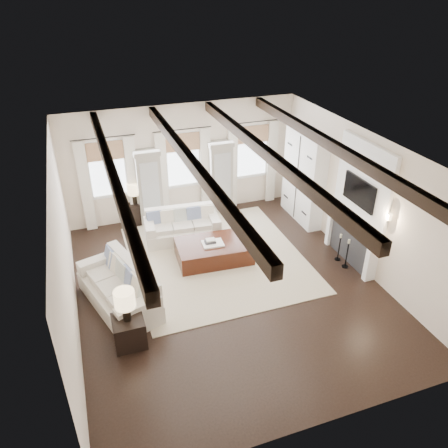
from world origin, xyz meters
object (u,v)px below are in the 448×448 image
object	(u,v)px
ottoman	(214,251)
side_table_back	(136,213)
sofa_back	(182,227)
sofa_left	(122,289)
side_table_front	(129,331)

from	to	relation	value
ottoman	side_table_back	distance (m)	2.88
sofa_back	sofa_left	bearing A→B (deg)	-130.56
sofa_left	ottoman	world-z (taller)	sofa_left
sofa_left	side_table_front	distance (m)	1.21
sofa_back	sofa_left	size ratio (longest dim) A/B	0.84
side_table_back	ottoman	bearing A→B (deg)	-59.21
sofa_left	side_table_back	world-z (taller)	sofa_left
side_table_back	side_table_front	bearing A→B (deg)	-101.01
sofa_back	side_table_front	world-z (taller)	sofa_back
sofa_back	side_table_front	size ratio (longest dim) A/B	3.43
sofa_left	side_table_front	size ratio (longest dim) A/B	4.07
side_table_front	side_table_back	size ratio (longest dim) A/B	0.97
sofa_left	ottoman	distance (m)	2.53
side_table_back	sofa_left	bearing A→B (deg)	-104.19
sofa_left	side_table_back	bearing A→B (deg)	75.81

